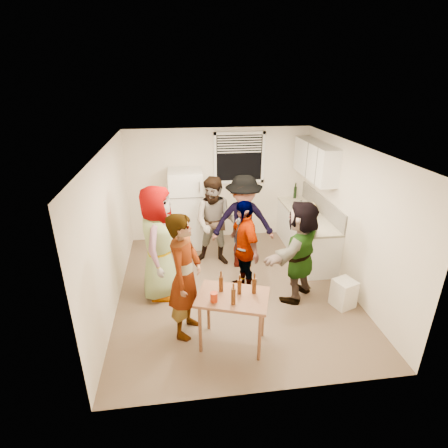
{
  "coord_description": "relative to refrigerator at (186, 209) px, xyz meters",
  "views": [
    {
      "loc": [
        -0.88,
        -5.22,
        3.52
      ],
      "look_at": [
        -0.15,
        0.26,
        1.15
      ],
      "focal_mm": 28.0,
      "sensor_mm": 36.0,
      "label": 1
    }
  ],
  "objects": [
    {
      "name": "blue_cup",
      "position": [
        2.19,
        -1.33,
        0.05
      ],
      "size": [
        0.09,
        0.09,
        0.12
      ],
      "primitive_type": "cylinder",
      "color": "#0612CB",
      "rests_on": "countertop"
    },
    {
      "name": "guest_stripe",
      "position": [
        -0.12,
        -2.9,
        -0.85
      ],
      "size": [
        2.0,
        1.32,
        0.45
      ],
      "primitive_type": "imported",
      "rotation": [
        0.0,
        0.0,
        1.2
      ],
      "color": "#141933",
      "rests_on": "ground"
    },
    {
      "name": "guest_orange",
      "position": [
        1.77,
        -2.25,
        -0.85
      ],
      "size": [
        2.37,
        2.36,
        0.51
      ],
      "primitive_type": "imported",
      "rotation": [
        0.0,
        0.0,
        3.94
      ],
      "color": "#ED8A61",
      "rests_on": "ground"
    },
    {
      "name": "upper_cabinets",
      "position": [
        2.58,
        -0.53,
        1.1
      ],
      "size": [
        0.34,
        1.6,
        0.7
      ],
      "primitive_type": "cube",
      "color": "white",
      "rests_on": "room"
    },
    {
      "name": "beer_bottle_counter",
      "position": [
        2.35,
        -1.13,
        0.05
      ],
      "size": [
        0.06,
        0.06,
        0.23
      ],
      "primitive_type": "cylinder",
      "color": "#47230C",
      "rests_on": "countertop"
    },
    {
      "name": "beer_bottle_table",
      "position": [
        0.6,
        -3.2,
        -0.05
      ],
      "size": [
        0.06,
        0.06,
        0.21
      ],
      "primitive_type": "cylinder",
      "color": "#47230C",
      "rests_on": "serving_table"
    },
    {
      "name": "guest_back_left",
      "position": [
        0.53,
        -0.92,
        -0.85
      ],
      "size": [
        1.29,
        1.95,
        0.68
      ],
      "primitive_type": "imported",
      "rotation": [
        0.0,
        0.0,
        -0.26
      ],
      "color": "#523421",
      "rests_on": "ground"
    },
    {
      "name": "counter_lower",
      "position": [
        2.45,
        -0.73,
        -0.42
      ],
      "size": [
        0.6,
        2.2,
        0.86
      ],
      "primitive_type": "cube",
      "color": "white",
      "rests_on": "ground"
    },
    {
      "name": "backsplash",
      "position": [
        2.74,
        -0.73,
        0.23
      ],
      "size": [
        0.03,
        2.2,
        0.36
      ],
      "primitive_type": "cube",
      "color": "#B3ADA3",
      "rests_on": "countertop"
    },
    {
      "name": "kettle",
      "position": [
        2.4,
        -0.45,
        0.05
      ],
      "size": [
        0.26,
        0.22,
        0.2
      ],
      "primitive_type": null,
      "rotation": [
        0.0,
        0.0,
        0.07
      ],
      "color": "silver",
      "rests_on": "countertop"
    },
    {
      "name": "refrigerator",
      "position": [
        0.0,
        0.0,
        0.0
      ],
      "size": [
        0.7,
        0.7,
        1.7
      ],
      "primitive_type": "cube",
      "color": "white",
      "rests_on": "ground"
    },
    {
      "name": "window",
      "position": [
        1.2,
        0.33,
        1.0
      ],
      "size": [
        1.12,
        0.1,
        1.06
      ],
      "primitive_type": null,
      "color": "white",
      "rests_on": "room"
    },
    {
      "name": "room",
      "position": [
        0.75,
        -1.88,
        -0.85
      ],
      "size": [
        4.0,
        4.5,
        2.5
      ],
      "primitive_type": null,
      "color": "white",
      "rests_on": "ground"
    },
    {
      "name": "guest_back_right",
      "position": [
        1.05,
        -1.07,
        -0.85
      ],
      "size": [
        1.32,
        1.93,
        0.69
      ],
      "primitive_type": "imported",
      "rotation": [
        0.0,
        0.0,
        -0.07
      ],
      "color": "#3C3D41",
      "rests_on": "ground"
    },
    {
      "name": "paper_towel",
      "position": [
        2.43,
        -0.92,
        0.05
      ],
      "size": [
        0.13,
        0.13,
        0.29
      ],
      "primitive_type": "cylinder",
      "color": "white",
      "rests_on": "countertop"
    },
    {
      "name": "countertop",
      "position": [
        2.45,
        -0.73,
        0.03
      ],
      "size": [
        0.64,
        2.22,
        0.04
      ],
      "primitive_type": "cube",
      "color": "beige",
      "rests_on": "counter_lower"
    },
    {
      "name": "guest_grey",
      "position": [
        -0.52,
        -1.88,
        -0.85
      ],
      "size": [
        2.11,
        1.31,
        0.62
      ],
      "primitive_type": "imported",
      "rotation": [
        0.0,
        0.0,
        1.38
      ],
      "color": "gray",
      "rests_on": "ground"
    },
    {
      "name": "serving_table",
      "position": [
        0.5,
        -3.25,
        -0.85
      ],
      "size": [
        1.1,
        0.9,
        0.8
      ],
      "primitive_type": null,
      "rotation": [
        0.0,
        0.0,
        -0.33
      ],
      "color": "brown",
      "rests_on": "ground"
    },
    {
      "name": "picture_frame",
      "position": [
        2.67,
        -0.52,
        0.12
      ],
      "size": [
        0.02,
        0.17,
        0.14
      ],
      "primitive_type": "cube",
      "color": "#ECBE5F",
      "rests_on": "countertop"
    },
    {
      "name": "red_cup",
      "position": [
        0.24,
        -3.33,
        -0.05
      ],
      "size": [
        0.1,
        0.1,
        0.13
      ],
      "primitive_type": "cylinder",
      "color": "#9A2508",
      "rests_on": "serving_table"
    },
    {
      "name": "trash_bin",
      "position": [
        2.44,
        -2.62,
        -0.6
      ],
      "size": [
        0.41,
        0.41,
        0.47
      ],
      "primitive_type": "cube",
      "rotation": [
        0.0,
        0.0,
        0.35
      ],
      "color": "silver",
      "rests_on": "ground"
    },
    {
      "name": "wine_bottle",
      "position": [
        2.5,
        0.25,
        0.05
      ],
      "size": [
        0.07,
        0.07,
        0.27
      ],
      "primitive_type": "cylinder",
      "color": "black",
      "rests_on": "countertop"
    },
    {
      "name": "guest_black",
      "position": [
        0.9,
        -1.92,
        -0.85
      ],
      "size": [
        1.86,
        1.35,
        0.41
      ],
      "primitive_type": "imported",
      "rotation": [
        0.0,
        0.0,
        -1.33
      ],
      "color": "black",
      "rests_on": "ground"
    }
  ]
}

